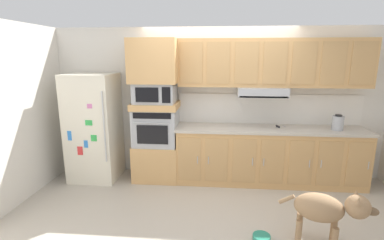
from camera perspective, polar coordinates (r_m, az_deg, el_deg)
The scene contains 17 objects.
ground_plane at distance 4.27m, azimuth 4.65°, elevation -15.88°, with size 9.60×9.60×0.00m, color #B2A899.
back_kitchen_wall at distance 4.92m, azimuth 5.05°, elevation 3.44°, with size 6.20×0.12×2.50m, color silver.
side_panel_left at distance 4.75m, azimuth -31.14°, elevation 1.27°, with size 0.12×7.10×2.50m, color silver.
refrigerator at distance 5.01m, azimuth -19.00°, elevation -1.37°, with size 0.76×0.73×1.76m.
oven_base_cabinet at distance 4.93m, azimuth -6.99°, elevation -8.06°, with size 0.74×0.62×0.60m, color tan.
built_in_oven at distance 4.75m, azimuth -7.20°, elevation -1.28°, with size 0.70×0.62×0.60m.
appliance_mid_shelf at distance 4.68m, azimuth -7.31°, elevation 2.88°, with size 0.74×0.62×0.10m, color tan.
microwave at distance 4.64m, azimuth -7.39°, elevation 5.43°, with size 0.64×0.54×0.32m.
appliance_upper_cabinet at distance 4.61m, azimuth -7.56°, elevation 11.61°, with size 0.74×0.62×0.68m, color tan.
lower_cabinet_run at distance 4.85m, azimuth 15.01°, elevation -7.01°, with size 2.96×0.63×0.88m.
countertop_slab at distance 4.72m, azimuth 15.32°, elevation -1.73°, with size 3.00×0.64×0.04m, color #BCB2A3.
backsplash_panel at distance 4.94m, azimuth 14.93°, elevation 2.14°, with size 3.00×0.02×0.50m, color silver.
upper_cabinet_with_hood at distance 4.70m, azimuth 15.67°, elevation 10.57°, with size 2.96×0.48×0.88m.
screwdriver at distance 4.78m, azimuth 16.80°, elevation -1.22°, with size 0.15×0.14×0.03m.
electric_kettle at distance 4.92m, azimuth 27.03°, elevation -0.50°, with size 0.17×0.17×0.24m.
dog at distance 3.51m, azimuth 25.34°, elevation -15.77°, with size 0.95×0.45×0.68m.
dog_food_bowl at distance 3.58m, azimuth 13.63°, elevation -21.82°, with size 0.20×0.20×0.06m.
Camera 1 is at (0.00, -3.75, 2.05)m, focal length 26.73 mm.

